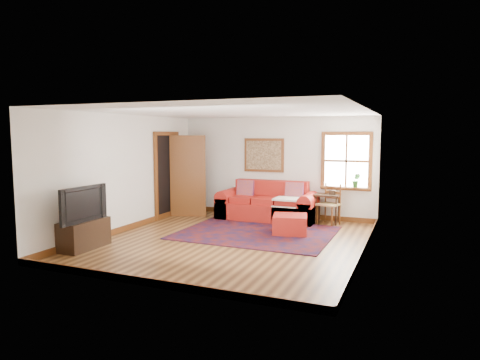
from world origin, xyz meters
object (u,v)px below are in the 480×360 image
at_px(ladder_back_chair, 330,202).
at_px(media_cabinet, 84,234).
at_px(red_leather_sofa, 268,207).
at_px(red_ottoman, 290,224).
at_px(side_table, 327,199).

xyz_separation_m(ladder_back_chair, media_cabinet, (-3.74, -3.83, -0.25)).
distance_m(red_leather_sofa, red_ottoman, 1.56).
relative_size(red_ottoman, side_table, 1.01).
bearing_deg(ladder_back_chair, red_ottoman, -114.65).
distance_m(red_ottoman, side_table, 1.50).
xyz_separation_m(red_leather_sofa, side_table, (1.43, 0.10, 0.26)).
height_order(red_leather_sofa, media_cabinet, red_leather_sofa).
height_order(red_ottoman, ladder_back_chair, ladder_back_chair).
distance_m(red_ottoman, media_cabinet, 4.06).
xyz_separation_m(side_table, media_cabinet, (-3.66, -3.92, -0.30)).
distance_m(ladder_back_chair, media_cabinet, 5.36).
distance_m(red_leather_sofa, media_cabinet, 4.42).
relative_size(side_table, ladder_back_chair, 0.73).
bearing_deg(red_ottoman, red_leather_sofa, 112.48).
height_order(red_ottoman, side_table, side_table).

